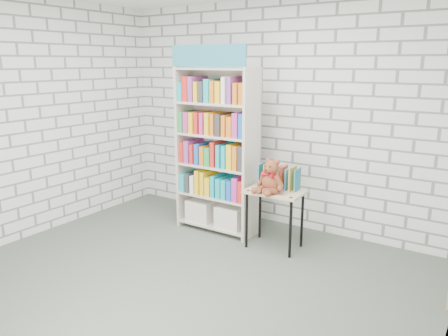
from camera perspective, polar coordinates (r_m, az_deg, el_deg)
The scene contains 6 objects.
ground at distance 4.34m, azimuth -5.91°, elevation -14.65°, with size 4.50×4.50×0.00m, color #485245.
room_shell at distance 3.84m, azimuth -6.57°, elevation 9.54°, with size 4.52×4.02×2.81m.
bookshelf at distance 5.29m, azimuth -0.86°, elevation 2.44°, with size 1.00×0.39×2.25m.
display_table at distance 4.90m, azimuth 6.67°, elevation -3.96°, with size 0.64×0.46×0.67m.
table_books at distance 4.92m, azimuth 7.23°, elevation -1.16°, with size 0.44×0.21×0.26m.
teddy_bear at distance 4.75m, azimuth 6.07°, elevation -1.45°, with size 0.34×0.33×0.37m.
Camera 1 is at (2.45, -2.94, 2.05)m, focal length 35.00 mm.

